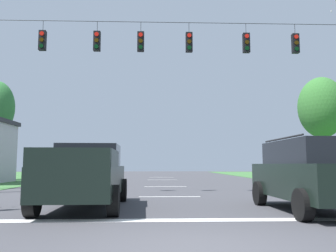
{
  "coord_description": "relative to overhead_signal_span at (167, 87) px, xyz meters",
  "views": [
    {
      "loc": [
        -0.57,
        -5.55,
        1.31
      ],
      "look_at": [
        -0.02,
        10.15,
        3.04
      ],
      "focal_mm": 37.28,
      "sensor_mm": 36.0,
      "label": 1
    }
  ],
  "objects": [
    {
      "name": "pickup_truck",
      "position": [
        -2.66,
        -5.22,
        -3.95
      ],
      "size": [
        2.43,
        5.46,
        1.95
      ],
      "color": "black",
      "rests_on": "ground"
    },
    {
      "name": "lane_dash_3",
      "position": [
        0.04,
        19.55,
        -4.91
      ],
      "size": [
        2.5,
        0.15,
        0.01
      ],
      "primitive_type": "cube",
      "rotation": [
        0.0,
        0.0,
        1.57
      ],
      "color": "white",
      "rests_on": "ground"
    },
    {
      "name": "distant_car_crossing_white",
      "position": [
        -4.67,
        5.73,
        -4.13
      ],
      "size": [
        2.1,
        4.34,
        1.52
      ],
      "color": "silver",
      "rests_on": "ground"
    },
    {
      "name": "lane_dash_0",
      "position": [
        0.04,
        -1.67,
        -4.91
      ],
      "size": [
        2.5,
        0.15,
        0.01
      ],
      "primitive_type": "cube",
      "rotation": [
        0.0,
        0.0,
        1.57
      ],
      "color": "white",
      "rests_on": "ground"
    },
    {
      "name": "ground_plane",
      "position": [
        0.04,
        -10.52,
        -4.92
      ],
      "size": [
        120.0,
        120.0,
        0.0
      ],
      "primitive_type": "plane",
      "color": "#3D3D42"
    },
    {
      "name": "stop_bar_stripe",
      "position": [
        0.04,
        -7.67,
        -4.91
      ],
      "size": [
        16.02,
        0.45,
        0.01
      ],
      "primitive_type": "cube",
      "color": "white",
      "rests_on": "ground"
    },
    {
      "name": "suv_black",
      "position": [
        3.84,
        -6.35,
        -3.85
      ],
      "size": [
        2.27,
        4.83,
        2.05
      ],
      "color": "black",
      "rests_on": "ground"
    },
    {
      "name": "tree_roadside_right",
      "position": [
        11.36,
        8.25,
        0.43
      ],
      "size": [
        3.28,
        3.28,
        7.58
      ],
      "color": "brown",
      "rests_on": "ground"
    },
    {
      "name": "overhead_signal_span",
      "position": [
        0.0,
        0.0,
        0.0
      ],
      "size": [
        19.31,
        0.31,
        8.42
      ],
      "color": "brown",
      "rests_on": "ground"
    },
    {
      "name": "lane_dash_1",
      "position": [
        0.04,
        4.84,
        -4.91
      ],
      "size": [
        2.5,
        0.15,
        0.01
      ],
      "primitive_type": "cube",
      "rotation": [
        0.0,
        0.0,
        1.57
      ],
      "color": "white",
      "rests_on": "ground"
    },
    {
      "name": "lane_dash_2",
      "position": [
        0.04,
        13.92,
        -4.91
      ],
      "size": [
        2.5,
        0.15,
        0.01
      ],
      "primitive_type": "cube",
      "rotation": [
        0.0,
        0.0,
        1.57
      ],
      "color": "white",
      "rests_on": "ground"
    }
  ]
}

